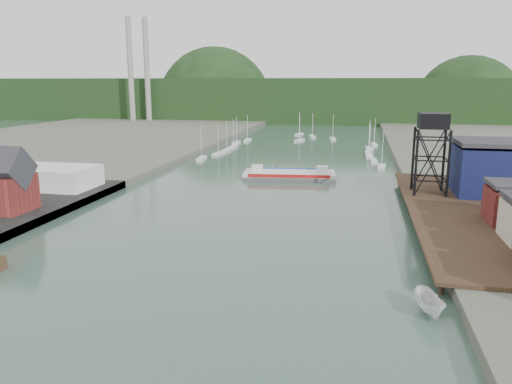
% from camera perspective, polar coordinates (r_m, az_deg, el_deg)
% --- Properties ---
extents(ground, '(600.00, 600.00, 0.00)m').
position_cam_1_polar(ground, '(55.43, -12.00, -13.66)').
color(ground, '#314C41').
rests_on(ground, ground).
extents(east_pier, '(14.00, 70.00, 2.45)m').
position_cam_1_polar(east_pier, '(94.45, 21.19, -1.99)').
color(east_pier, black).
rests_on(east_pier, ground).
extents(white_shed, '(18.00, 12.00, 4.50)m').
position_cam_1_polar(white_shed, '(117.03, -22.20, 1.58)').
color(white_shed, silver).
rests_on(white_shed, west_quay).
extents(lift_tower, '(6.50, 6.50, 16.00)m').
position_cam_1_polar(lift_tower, '(104.66, 19.57, 7.13)').
color(lift_tower, black).
rests_on(lift_tower, east_pier).
extents(blue_shed, '(20.50, 14.50, 11.30)m').
position_cam_1_polar(blue_shed, '(110.65, 26.82, 2.27)').
color(blue_shed, black).
rests_on(blue_shed, east_land).
extents(marina_sailboats, '(57.71, 92.65, 0.90)m').
position_cam_1_polar(marina_sailboats, '(186.49, 5.19, 5.14)').
color(marina_sailboats, silver).
rests_on(marina_sailboats, ground).
extents(smokestacks, '(11.20, 8.20, 60.00)m').
position_cam_1_polar(smokestacks, '(305.44, -13.25, 13.30)').
color(smokestacks, gray).
rests_on(smokestacks, ground).
extents(distant_hills, '(500.00, 120.00, 80.00)m').
position_cam_1_polar(distant_hills, '(347.84, 7.67, 10.15)').
color(distant_hills, black).
rests_on(distant_hills, ground).
extents(chain_ferry, '(23.82, 11.58, 3.31)m').
position_cam_1_polar(chain_ferry, '(127.20, 3.83, 1.97)').
color(chain_ferry, '#4D4D4F').
rests_on(chain_ferry, ground).
extents(motorboat, '(3.47, 6.46, 2.37)m').
position_cam_1_polar(motorboat, '(57.02, 19.25, -12.03)').
color(motorboat, silver).
rests_on(motorboat, ground).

